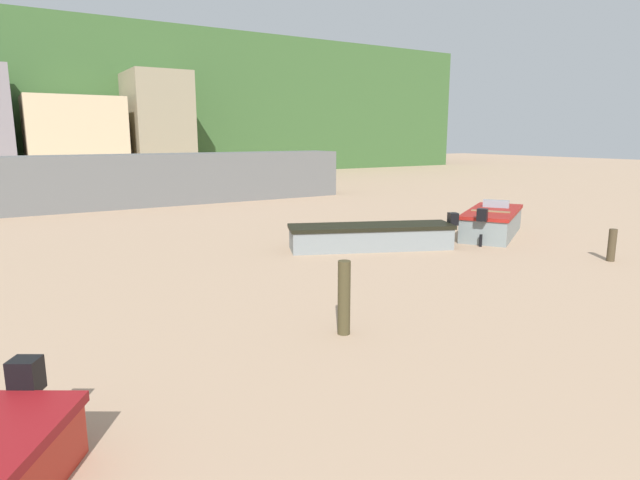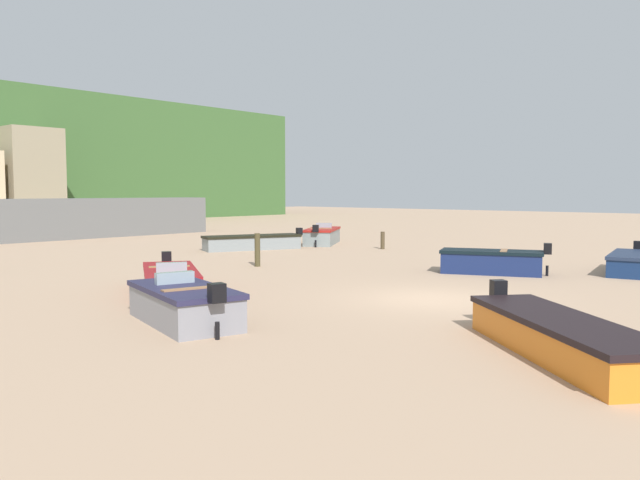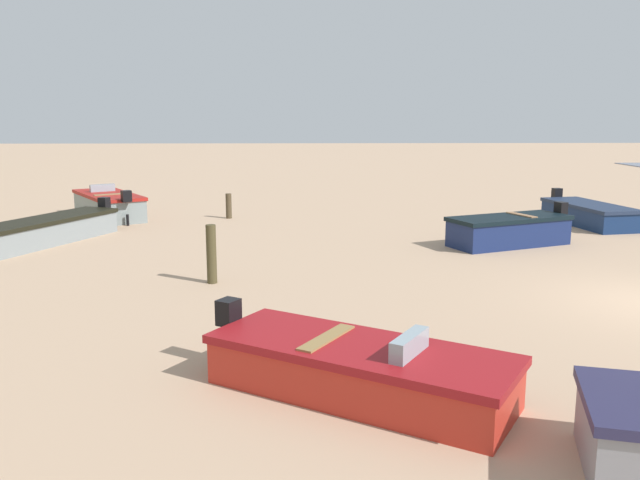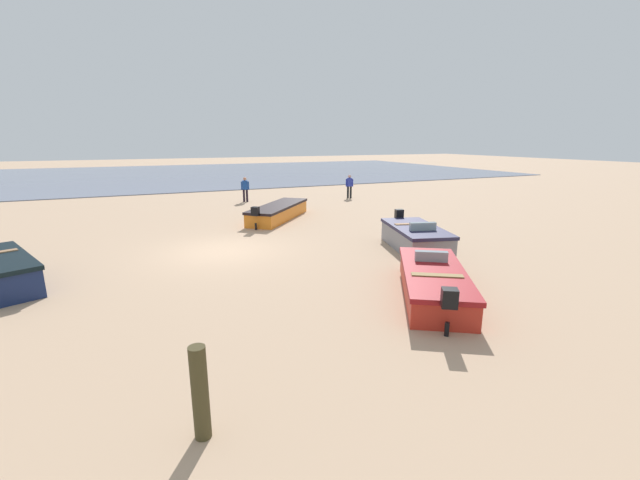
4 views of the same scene
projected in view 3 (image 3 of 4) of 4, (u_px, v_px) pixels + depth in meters
name	position (u px, v px, depth m)	size (l,w,h in m)	color
boat_navy_2	(509.00, 230.00, 19.57)	(2.72, 4.01, 1.20)	navy
boat_grey_3	(46.00, 231.00, 19.85)	(5.37, 3.27, 1.10)	gray
boat_red_4	(358.00, 369.00, 9.06)	(3.59, 4.45, 1.05)	red
boat_grey_6	(109.00, 205.00, 24.89)	(4.48, 3.64, 1.25)	gray
boat_navy_7	(588.00, 214.00, 23.25)	(4.30, 2.19, 1.09)	navy
mooring_post_near_water	(211.00, 254.00, 15.11)	(0.23, 0.23, 1.37)	#443C24
mooring_post_mid_beach	(229.00, 206.00, 24.73)	(0.22, 0.22, 0.94)	#473A27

